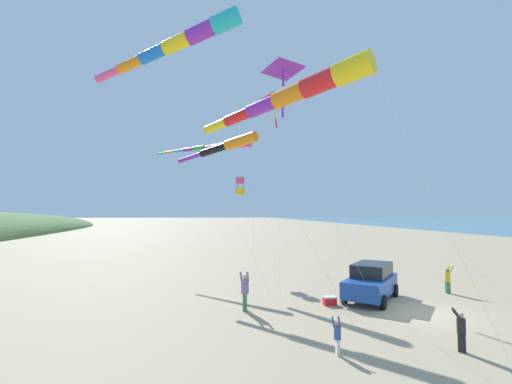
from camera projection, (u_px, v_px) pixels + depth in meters
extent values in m
plane|color=tan|center=(422.00, 313.00, 15.66)|extent=(600.00, 600.00, 0.00)
cube|color=#1E479E|center=(371.00, 285.00, 17.98)|extent=(4.17, 4.49, 0.84)
cube|color=black|center=(372.00, 270.00, 18.31)|extent=(2.90, 3.03, 0.68)
cylinder|color=black|center=(383.00, 302.00, 16.23)|extent=(0.59, 0.65, 0.66)
cylinder|color=black|center=(344.00, 297.00, 17.21)|extent=(0.59, 0.65, 0.66)
cylinder|color=black|center=(395.00, 290.00, 18.70)|extent=(0.59, 0.65, 0.66)
cylinder|color=black|center=(361.00, 286.00, 19.68)|extent=(0.59, 0.65, 0.66)
cube|color=red|center=(330.00, 301.00, 16.99)|extent=(0.60, 0.40, 0.36)
cube|color=white|center=(330.00, 297.00, 17.00)|extent=(0.62, 0.42, 0.06)
cube|color=#3D7F51|center=(245.00, 302.00, 16.04)|extent=(0.22, 0.33, 0.78)
cylinder|color=#8E6B9E|center=(245.00, 287.00, 16.08)|extent=(0.43, 0.43, 0.64)
sphere|color=beige|center=(245.00, 277.00, 16.11)|extent=(0.24, 0.24, 0.24)
cylinder|color=#8E6B9E|center=(248.00, 277.00, 15.93)|extent=(0.19, 0.40, 0.49)
cylinder|color=#8E6B9E|center=(241.00, 276.00, 15.97)|extent=(0.19, 0.40, 0.49)
cube|color=#232328|center=(462.00, 343.00, 11.27)|extent=(0.25, 0.22, 0.59)
cylinder|color=#232328|center=(461.00, 326.00, 11.30)|extent=(0.37, 0.37, 0.48)
sphere|color=tan|center=(461.00, 316.00, 11.32)|extent=(0.18, 0.18, 0.18)
cylinder|color=#232328|center=(457.00, 315.00, 11.27)|extent=(0.29, 0.22, 0.37)
cylinder|color=#232328|center=(456.00, 313.00, 11.48)|extent=(0.29, 0.22, 0.37)
cube|color=#3D7F51|center=(448.00, 288.00, 19.45)|extent=(0.26, 0.15, 0.65)
cylinder|color=gold|center=(447.00, 277.00, 19.48)|extent=(0.32, 0.32, 0.53)
sphere|color=#A37551|center=(447.00, 270.00, 19.50)|extent=(0.20, 0.20, 0.20)
cylinder|color=gold|center=(447.00, 269.00, 19.66)|extent=(0.33, 0.11, 0.40)
cylinder|color=gold|center=(451.00, 270.00, 19.40)|extent=(0.33, 0.11, 0.40)
cube|color=silver|center=(338.00, 347.00, 11.03)|extent=(0.10, 0.20, 0.49)
cylinder|color=#335199|center=(337.00, 333.00, 11.05)|extent=(0.23, 0.23, 0.41)
sphere|color=#A37551|center=(337.00, 324.00, 11.07)|extent=(0.15, 0.15, 0.15)
cylinder|color=#335199|center=(333.00, 322.00, 11.16)|extent=(0.07, 0.25, 0.31)
cylinder|color=#335199|center=(339.00, 322.00, 11.18)|extent=(0.07, 0.25, 0.31)
cylinder|color=#EF4C93|center=(245.00, 143.00, 24.82)|extent=(1.09, 1.28, 0.73)
cylinder|color=purple|center=(236.00, 144.00, 25.67)|extent=(1.03, 1.24, 0.66)
cylinder|color=yellow|center=(229.00, 145.00, 26.53)|extent=(0.97, 1.20, 0.59)
cylinder|color=yellow|center=(222.00, 146.00, 27.38)|extent=(0.91, 1.16, 0.52)
cylinder|color=purple|center=(215.00, 146.00, 28.23)|extent=(0.84, 1.12, 0.45)
cylinder|color=red|center=(208.00, 147.00, 29.09)|extent=(0.78, 1.09, 0.38)
cylinder|color=white|center=(252.00, 211.00, 20.32)|extent=(0.45, 7.61, 9.28)
pyramid|color=red|center=(276.00, 97.00, 28.06)|extent=(1.99, 1.60, 0.65)
cylinder|color=black|center=(276.00, 98.00, 28.01)|extent=(0.48, 1.36, 0.66)
cylinder|color=red|center=(276.00, 104.00, 27.98)|extent=(0.19, 0.17, 0.78)
cylinder|color=yellow|center=(276.00, 114.00, 27.96)|extent=(0.19, 0.21, 0.79)
cylinder|color=red|center=(276.00, 123.00, 27.91)|extent=(0.25, 0.24, 0.79)
cylinder|color=white|center=(277.00, 178.00, 23.08)|extent=(1.47, 8.96, 13.67)
cylinder|color=green|center=(199.00, 148.00, 28.69)|extent=(1.15, 1.16, 0.41)
cylinder|color=purple|center=(189.00, 150.00, 29.46)|extent=(1.11, 1.13, 0.35)
cylinder|color=#1EB7C6|center=(179.00, 151.00, 30.24)|extent=(1.07, 1.09, 0.30)
cylinder|color=orange|center=(170.00, 152.00, 31.01)|extent=(1.03, 1.05, 0.25)
cylinder|color=green|center=(162.00, 153.00, 31.79)|extent=(0.99, 1.01, 0.20)
cylinder|color=white|center=(231.00, 207.00, 22.90)|extent=(3.83, 10.81, 9.74)
cylinder|color=yellow|center=(354.00, 69.00, 10.70)|extent=(1.44, 1.44, 0.92)
cylinder|color=red|center=(319.00, 83.00, 11.41)|extent=(1.37, 1.38, 0.84)
cylinder|color=orange|center=(289.00, 96.00, 12.13)|extent=(1.31, 1.31, 0.75)
cylinder|color=purple|center=(262.00, 107.00, 12.84)|extent=(1.24, 1.24, 0.67)
cylinder|color=red|center=(238.00, 117.00, 13.55)|extent=(1.17, 1.18, 0.59)
cylinder|color=yellow|center=(216.00, 126.00, 14.26)|extent=(1.10, 1.11, 0.51)
cylinder|color=white|center=(442.00, 216.00, 9.92)|extent=(3.63, 0.79, 8.86)
cylinder|color=orange|center=(241.00, 141.00, 21.71)|extent=(2.16, 2.14, 0.95)
cylinder|color=black|center=(214.00, 150.00, 23.08)|extent=(2.02, 2.00, 0.77)
cylinder|color=purple|center=(190.00, 158.00, 24.45)|extent=(1.88, 1.85, 0.59)
cylinder|color=white|center=(295.00, 213.00, 17.30)|extent=(3.02, 7.35, 8.99)
pyramid|color=purple|center=(283.00, 69.00, 22.02)|extent=(2.53, 2.17, 0.85)
cylinder|color=black|center=(283.00, 70.00, 21.96)|extent=(0.79, 1.58, 0.87)
cylinder|color=purple|center=(283.00, 79.00, 21.94)|extent=(0.22, 0.23, 0.97)
cylinder|color=white|center=(283.00, 95.00, 21.94)|extent=(0.23, 0.30, 0.98)
cylinder|color=purple|center=(283.00, 110.00, 21.94)|extent=(0.21, 0.19, 0.97)
cylinder|color=white|center=(386.00, 175.00, 20.33)|extent=(11.37, 3.96, 13.46)
cylinder|color=#1EB7C6|center=(226.00, 21.00, 15.39)|extent=(1.66, 1.32, 1.14)
cylinder|color=purple|center=(201.00, 32.00, 15.69)|extent=(1.60, 1.23, 1.06)
cylinder|color=yellow|center=(176.00, 44.00, 15.99)|extent=(1.54, 1.13, 0.97)
cylinder|color=blue|center=(153.00, 54.00, 16.30)|extent=(1.48, 1.04, 0.88)
cylinder|color=orange|center=(130.00, 65.00, 16.60)|extent=(1.43, 0.95, 0.80)
cylinder|color=#EF4C93|center=(108.00, 75.00, 16.91)|extent=(1.37, 0.85, 0.71)
cylinder|color=white|center=(311.00, 169.00, 15.92)|extent=(6.76, 1.32, 13.00)
cube|color=#EF4C93|center=(240.00, 181.00, 27.32)|extent=(0.67, 0.67, 0.54)
cube|color=yellow|center=(240.00, 191.00, 27.27)|extent=(0.67, 0.67, 0.54)
cylinder|color=black|center=(236.00, 186.00, 27.07)|extent=(0.02, 0.02, 1.40)
cylinder|color=black|center=(243.00, 186.00, 26.99)|extent=(0.02, 0.02, 1.40)
cylinder|color=black|center=(238.00, 186.00, 27.60)|extent=(0.02, 0.02, 1.40)
cylinder|color=black|center=(244.00, 186.00, 27.52)|extent=(0.02, 0.02, 1.40)
cylinder|color=white|center=(282.00, 239.00, 20.71)|extent=(3.97, 13.37, 5.91)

